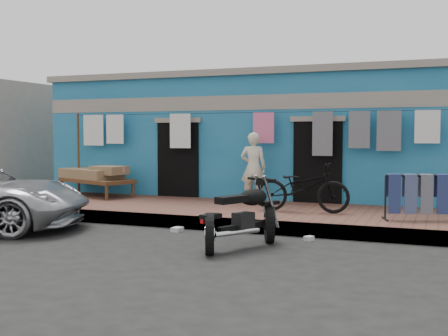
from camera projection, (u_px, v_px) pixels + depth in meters
ground at (179, 246)px, 9.04m from camera, size 80.00×80.00×0.00m
sidewalk at (241, 214)px, 11.82m from camera, size 28.00×3.00×0.25m
curb at (215, 224)px, 10.48m from camera, size 28.00×0.10×0.25m
building at (290, 138)px, 15.43m from camera, size 12.20×5.20×3.36m
clothesline at (254, 135)px, 12.94m from camera, size 10.06×0.06×2.10m
seated_person at (253, 168)px, 12.66m from camera, size 0.62×0.46×1.60m
bicycle at (302, 182)px, 11.18m from camera, size 1.90×0.76×1.21m
motorcycle at (241, 214)px, 8.83m from camera, size 1.88×2.14×1.09m
charpoy at (97, 181)px, 14.12m from camera, size 2.86×2.49×0.73m
jeans_rack at (433, 196)px, 10.11m from camera, size 2.00×1.40×0.86m
litter_a at (220, 234)px, 9.92m from camera, size 0.17×0.14×0.07m
litter_b at (309, 239)px, 9.48m from camera, size 0.17×0.19×0.08m
litter_c at (177, 230)px, 10.37m from camera, size 0.18×0.22×0.08m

